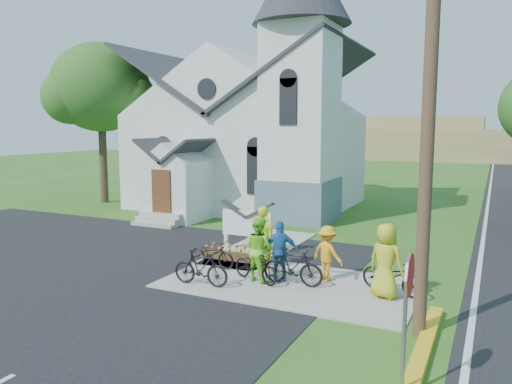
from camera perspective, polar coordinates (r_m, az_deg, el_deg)
The scene contains 20 objects.
ground at distance 14.57m, azimuth -2.50°, elevation -10.26°, with size 120.00×120.00×0.00m, color #315E1A.
parking_lot at distance 17.57m, azimuth -26.62°, elevation -7.92°, with size 20.00×16.00×0.02m, color black.
sidewalk at distance 14.39m, azimuth 3.82°, elevation -10.40°, with size 7.00×4.00×0.05m, color gray.
church at distance 27.49m, azimuth -0.27°, elevation 9.22°, with size 12.35×12.00×13.00m.
church_sign at distance 17.60m, azimuth -1.02°, elevation -3.67°, with size 2.20×0.40×1.70m.
flower_bed at distance 17.05m, azimuth -2.39°, elevation -7.47°, with size 2.60×1.10×0.07m, color #37210F.
utility_pole at distance 10.82m, azimuth 19.63°, elevation 12.13°, with size 3.45×0.28×10.00m.
stop_sign at distance 8.52m, azimuth 16.97°, elevation -11.11°, with size 0.11×0.76×2.48m.
tree_lot_corner at distance 30.36m, azimuth -17.36°, elevation 11.30°, with size 5.60×5.60×9.15m.
distant_hills at distance 68.65m, azimuth 23.16°, elevation 5.07°, with size 61.00×10.00×5.60m.
cyclist_0 at distance 15.60m, azimuth 0.87°, elevation -5.14°, with size 0.71×0.47×1.96m, color #BADD1A.
bike_0 at distance 15.83m, azimuth -5.09°, elevation -7.02°, with size 0.57×1.63×0.86m, color black.
cyclist_1 at distance 14.32m, azimuth 0.30°, elevation -6.54°, with size 0.89×0.70×1.84m, color #79DC29.
bike_1 at distance 14.06m, azimuth -6.33°, elevation -8.62°, with size 0.47×1.67×1.00m, color black.
cyclist_2 at distance 14.35m, azimuth 2.80°, elevation -6.76°, with size 1.01×0.42×1.72m, color #2368B1.
bike_2 at distance 14.35m, azimuth -0.03°, elevation -8.46°, with size 0.59×1.70×0.90m, color black.
cyclist_3 at distance 14.57m, azimuth 8.19°, elevation -6.90°, with size 1.02×0.59×1.58m, color orange.
bike_3 at distance 14.05m, azimuth 4.23°, elevation -8.51°, with size 0.49×1.75×1.05m, color black.
cyclist_4 at distance 13.34m, azimuth 14.61°, elevation -7.60°, with size 0.95×0.62×1.95m, color gold.
bike_4 at distance 13.88m, azimuth 15.32°, elevation -9.20°, with size 0.63×1.80×0.95m, color black.
Camera 1 is at (6.59, -12.21, 4.47)m, focal length 35.00 mm.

